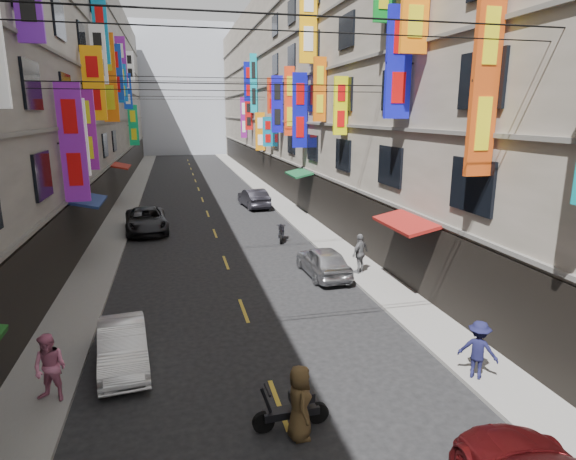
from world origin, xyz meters
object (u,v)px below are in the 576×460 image
pedestrian_crossing (300,402)px  pedestrian_rfar (360,253)px  scooter_far_right (281,233)px  car_left_far (146,220)px  pedestrian_lfar (50,368)px  pedestrian_rnear (478,350)px  scooter_crossing (292,410)px  car_right_mid (323,261)px  car_left_mid (123,346)px  car_right_far (254,198)px

pedestrian_crossing → pedestrian_rfar: bearing=-25.2°
scooter_far_right → car_left_far: 8.50m
car_left_far → pedestrian_lfar: bearing=-99.1°
pedestrian_lfar → pedestrian_rnear: (10.82, -1.47, -0.07)m
scooter_crossing → car_right_mid: car_right_mid is taller
car_left_mid → pedestrian_rfar: size_ratio=2.08×
car_right_far → pedestrian_rnear: bearing=87.9°
car_left_mid → car_right_mid: 10.05m
pedestrian_rnear → car_left_mid: bearing=24.6°
pedestrian_rnear → pedestrian_crossing: 5.33m
pedestrian_lfar → pedestrian_crossing: pedestrian_lfar is taller
scooter_far_right → car_right_mid: car_right_mid is taller
pedestrian_lfar → pedestrian_rnear: size_ratio=1.08×
car_left_mid → car_right_far: car_right_far is taller
car_right_far → pedestrian_rfar: 17.02m
car_right_mid → car_right_far: bearing=-90.9°
pedestrian_rnear → pedestrian_crossing: bearing=54.9°
car_left_far → car_right_mid: 13.03m
pedestrian_rfar → pedestrian_rnear: bearing=55.4°
car_left_far → car_left_mid: bearing=-94.2°
scooter_crossing → pedestrian_lfar: bearing=65.7°
pedestrian_rfar → car_left_far: bearing=-81.1°
pedestrian_rnear → pedestrian_lfar: bearing=34.8°
scooter_crossing → pedestrian_rfar: (5.49, 9.70, 0.57)m
car_left_mid → car_right_far: (7.53, 22.82, 0.11)m
pedestrian_crossing → car_right_mid: bearing=-17.1°
scooter_far_right → pedestrian_rnear: bearing=111.1°
car_left_mid → pedestrian_lfar: bearing=-140.7°
scooter_far_right → pedestrian_rfar: 6.98m
pedestrian_rfar → pedestrian_crossing: pedestrian_rfar is taller
car_left_mid → pedestrian_crossing: size_ratio=2.15×
car_left_far → pedestrian_rfar: (9.61, -10.59, 0.29)m
car_right_mid → pedestrian_rnear: 9.35m
scooter_far_right → car_left_far: size_ratio=0.34×
scooter_crossing → pedestrian_lfar: (-5.54, 2.24, 0.55)m
car_right_mid → car_right_far: 16.60m
scooter_far_right → pedestrian_rfar: size_ratio=1.00×
car_right_far → pedestrian_rnear: size_ratio=2.74×
car_left_far → pedestrian_lfar: pedestrian_lfar is taller
car_right_far → pedestrian_lfar: bearing=63.6°
car_right_mid → pedestrian_lfar: pedestrian_lfar is taller
car_left_mid → car_right_mid: bearing=32.1°
scooter_crossing → car_right_far: (3.52, 26.61, 0.28)m
car_left_mid → pedestrian_crossing: 5.83m
pedestrian_rnear → car_right_mid: bearing=-38.8°
car_right_far → pedestrian_rfar: bearing=90.6°
pedestrian_rnear → pedestrian_crossing: (-5.21, -1.14, -0.06)m
car_right_far → car_right_mid: bearing=85.2°
scooter_crossing → pedestrian_lfar: 6.00m
car_right_mid → pedestrian_lfar: 12.21m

